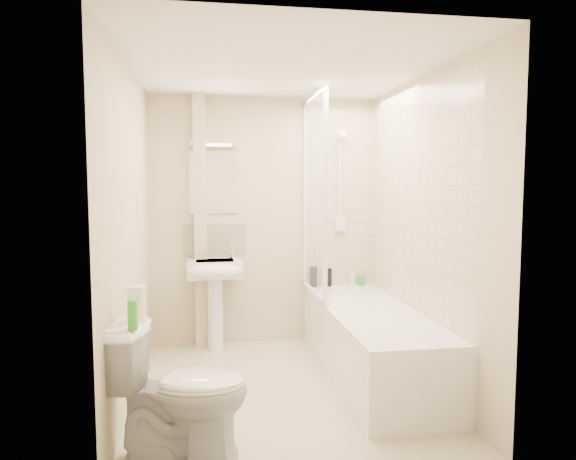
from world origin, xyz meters
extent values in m
plane|color=beige|center=(0.00, 0.00, 0.00)|extent=(2.50, 2.50, 0.00)
cube|color=beige|center=(0.00, 1.25, 1.20)|extent=(2.20, 0.02, 2.40)
cube|color=beige|center=(-1.10, 0.00, 1.20)|extent=(0.02, 2.50, 2.40)
cube|color=beige|center=(1.10, 0.00, 1.20)|extent=(0.02, 2.50, 2.40)
cube|color=white|center=(0.00, 0.00, 2.40)|extent=(2.20, 2.50, 0.02)
cube|color=beige|center=(0.75, 1.24, 1.42)|extent=(0.70, 0.01, 1.75)
cube|color=beige|center=(1.09, 0.20, 1.42)|extent=(0.01, 2.10, 1.75)
cube|color=beige|center=(-0.62, 1.19, 1.20)|extent=(0.12, 0.12, 2.40)
cube|color=beige|center=(-0.49, 1.24, 1.03)|extent=(0.60, 0.02, 0.30)
cube|color=white|center=(-0.49, 1.24, 1.58)|extent=(0.46, 0.01, 0.60)
cube|color=silver|center=(-0.49, 1.22, 1.95)|extent=(0.42, 0.07, 0.07)
cube|color=white|center=(0.75, 0.20, 0.28)|extent=(0.70, 2.10, 0.55)
cube|color=white|center=(0.75, 0.20, 0.49)|extent=(0.56, 1.96, 0.05)
cube|color=white|center=(0.40, 0.80, 1.45)|extent=(0.01, 0.90, 1.80)
cube|color=white|center=(0.40, 1.23, 1.45)|extent=(0.04, 0.04, 1.80)
cube|color=white|center=(0.40, 0.35, 1.45)|extent=(0.04, 0.04, 1.80)
cube|color=white|center=(0.40, 0.80, 2.33)|extent=(0.04, 0.90, 0.04)
cube|color=white|center=(0.40, 0.80, 0.57)|extent=(0.04, 0.90, 0.03)
cylinder|color=white|center=(0.75, 1.22, 1.55)|extent=(0.02, 0.02, 0.90)
cylinder|color=white|center=(0.75, 1.22, 1.10)|extent=(0.05, 0.05, 0.02)
cylinder|color=white|center=(0.75, 1.22, 2.00)|extent=(0.05, 0.05, 0.02)
cylinder|color=white|center=(0.75, 1.15, 2.03)|extent=(0.08, 0.11, 0.11)
cube|color=white|center=(0.75, 1.21, 1.17)|extent=(0.10, 0.05, 0.14)
cylinder|color=white|center=(0.73, 1.19, 1.60)|extent=(0.01, 0.13, 0.84)
cylinder|color=white|center=(-0.49, 1.08, 0.34)|extent=(0.15, 0.15, 0.68)
cube|color=white|center=(-0.49, 1.05, 0.78)|extent=(0.50, 0.39, 0.16)
ellipsoid|color=white|center=(-0.49, 0.88, 0.78)|extent=(0.50, 0.21, 0.16)
cube|color=silver|center=(-0.49, 1.05, 0.83)|extent=(0.35, 0.25, 0.04)
cylinder|color=white|center=(-0.66, 1.16, 0.90)|extent=(0.03, 0.03, 0.10)
cylinder|color=white|center=(-0.33, 1.16, 0.90)|extent=(0.03, 0.03, 0.10)
sphere|color=white|center=(-0.66, 1.16, 0.95)|extent=(0.04, 0.04, 0.04)
sphere|color=white|center=(-0.33, 1.16, 0.95)|extent=(0.04, 0.04, 0.04)
cylinder|color=black|center=(0.47, 1.16, 0.65)|extent=(0.07, 0.07, 0.20)
cylinder|color=silver|center=(0.58, 1.16, 0.62)|extent=(0.05, 0.05, 0.15)
cylinder|color=black|center=(0.63, 1.16, 0.64)|extent=(0.05, 0.05, 0.18)
cylinder|color=silver|center=(0.87, 1.16, 0.62)|extent=(0.05, 0.05, 0.14)
cylinder|color=green|center=(0.96, 1.16, 0.60)|extent=(0.07, 0.07, 0.10)
imported|color=white|center=(-0.72, -0.85, 0.39)|extent=(0.64, 0.88, 0.78)
cylinder|color=white|center=(-0.97, -0.75, 0.82)|extent=(0.10, 0.10, 0.09)
cylinder|color=white|center=(-0.96, -0.75, 0.92)|extent=(0.10, 0.10, 0.11)
cylinder|color=green|center=(-0.96, -0.94, 0.86)|extent=(0.05, 0.05, 0.16)
camera|label=1|loc=(-0.55, -3.74, 1.55)|focal=32.00mm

